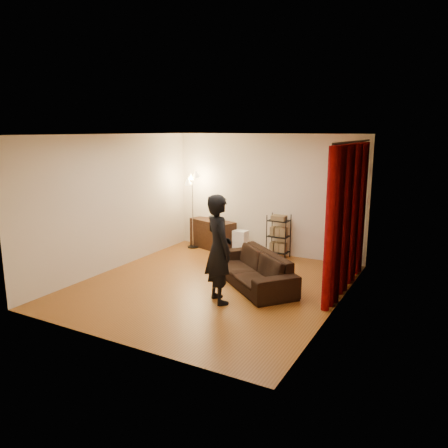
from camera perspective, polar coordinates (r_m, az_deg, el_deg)
The scene contains 14 objects.
floor at distance 8.04m, azimuth -1.67°, elevation -8.01°, with size 5.00×5.00×0.00m, color brown.
ceiling at distance 7.55m, azimuth -1.79°, elevation 11.61°, with size 5.00×5.00×0.00m, color white.
wall_back at distance 9.89m, azimuth 5.61°, elevation 3.84°, with size 5.00×5.00×0.00m, color beige.
wall_front at distance 5.72m, azimuth -14.48°, elevation -2.65°, with size 5.00×5.00×0.00m, color beige.
wall_left at distance 9.01m, azimuth -14.19°, elevation 2.71°, with size 5.00×5.00×0.00m, color beige.
wall_right at distance 6.85m, azimuth 14.75°, elevation -0.24°, with size 5.00×5.00×0.00m, color beige.
curtain_rod at distance 7.82m, azimuth 16.57°, elevation 10.26°, with size 0.04×0.04×2.65m, color black.
curtain at distance 7.96m, azimuth 15.87°, elevation 0.85°, with size 0.22×2.65×2.55m, color maroon, non-canonical shape.
sofa at distance 8.01m, azimuth 3.75°, elevation -5.83°, with size 2.07×0.81×0.61m, color black.
person at distance 7.05m, azimuth -0.71°, elevation -3.30°, with size 0.65×0.43×1.79m, color black.
media_cabinet at distance 10.39m, azimuth -1.49°, elevation -1.35°, with size 1.18×0.44×0.69m, color #311B0E.
storage_boxes at distance 10.04m, azimuth 2.17°, elevation -2.31°, with size 0.32×0.26×0.53m, color white, non-canonical shape.
wire_shelf at distance 9.68m, azimuth 7.13°, elevation -1.60°, with size 0.44×0.31×0.97m, color black, non-canonical shape.
floor_lamp at distance 10.38m, azimuth -4.11°, elevation 1.72°, with size 0.32×0.32×1.79m, color silver, non-canonical shape.
Camera 1 is at (3.81, -6.51, 2.78)m, focal length 35.00 mm.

